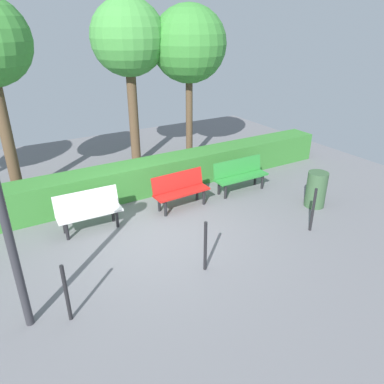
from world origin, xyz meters
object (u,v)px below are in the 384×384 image
(bench_red, at_px, (180,189))
(tree_near, at_px, (189,45))
(bench_green, at_px, (240,174))
(bench_white, at_px, (89,209))
(trash_bin, at_px, (316,189))
(tree_mid, at_px, (128,40))

(bench_red, relative_size, tree_near, 0.30)
(bench_green, height_order, bench_red, same)
(bench_red, xyz_separation_m, bench_white, (2.22, -0.08, -0.00))
(bench_red, distance_m, bench_white, 2.22)
(bench_white, height_order, trash_bin, trash_bin)
(tree_mid, relative_size, trash_bin, 5.42)
(tree_mid, bearing_deg, bench_red, 85.90)
(bench_white, bearing_deg, tree_near, -144.93)
(bench_red, bearing_deg, tree_near, -126.82)
(bench_white, bearing_deg, bench_red, 179.61)
(tree_near, bearing_deg, tree_mid, -19.35)
(trash_bin, bearing_deg, tree_near, -77.26)
(bench_red, height_order, tree_near, tree_near)
(bench_green, relative_size, bench_white, 1.10)
(bench_red, distance_m, tree_near, 4.54)
(bench_white, distance_m, tree_near, 5.78)
(bench_red, distance_m, trash_bin, 3.32)
(bench_red, relative_size, tree_mid, 0.29)
(tree_mid, xyz_separation_m, trash_bin, (-2.64, 5.01, -3.25))
(bench_red, distance_m, tree_mid, 4.65)
(bench_red, xyz_separation_m, tree_near, (-1.87, -2.78, 3.06))
(bench_white, bearing_deg, trash_bin, 162.89)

